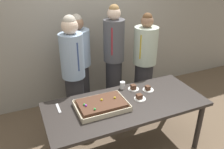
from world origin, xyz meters
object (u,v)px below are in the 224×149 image
object	(u,v)px
drink_cup_nearest	(122,85)
person_serving_front	(144,63)
plated_slice_far_left	(140,97)
cake_server_utensil	(58,108)
person_far_right_suit	(74,74)
plated_slice_near_right	(148,89)
person_green_shirt_behind	(79,65)
plated_slice_near_left	(133,88)
sheet_cake	(102,105)
party_table	(126,109)
person_striped_tie_right	(114,59)

from	to	relation	value
drink_cup_nearest	person_serving_front	size ratio (longest dim) A/B	0.06
plated_slice_far_left	cake_server_utensil	size ratio (longest dim) A/B	0.75
drink_cup_nearest	person_far_right_suit	distance (m)	0.70
plated_slice_near_right	plated_slice_far_left	xyz separation A→B (m)	(-0.21, -0.15, 0.00)
person_green_shirt_behind	plated_slice_far_left	bearing A→B (deg)	24.80
plated_slice_near_left	sheet_cake	bearing A→B (deg)	-157.13
plated_slice_near_right	person_serving_front	distance (m)	0.72
drink_cup_nearest	cake_server_utensil	world-z (taller)	drink_cup_nearest
party_table	plated_slice_near_right	bearing A→B (deg)	21.62
cake_server_utensil	person_serving_front	world-z (taller)	person_serving_front
person_striped_tie_right	plated_slice_near_right	bearing A→B (deg)	42.46
sheet_cake	plated_slice_near_right	distance (m)	0.74
person_serving_front	person_green_shirt_behind	size ratio (longest dim) A/B	1.00
person_serving_front	sheet_cake	bearing A→B (deg)	-0.01
party_table	drink_cup_nearest	distance (m)	0.39
drink_cup_nearest	person_green_shirt_behind	size ratio (longest dim) A/B	0.06
plated_slice_far_left	person_striped_tie_right	distance (m)	0.96
plated_slice_near_right	drink_cup_nearest	size ratio (longest dim) A/B	1.50
plated_slice_near_left	person_serving_front	world-z (taller)	person_serving_front
sheet_cake	person_serving_front	size ratio (longest dim) A/B	0.37
cake_server_utensil	person_striped_tie_right	distance (m)	1.30
plated_slice_near_left	drink_cup_nearest	size ratio (longest dim) A/B	1.50
person_green_shirt_behind	person_striped_tie_right	bearing A→B (deg)	72.69
party_table	plated_slice_near_right	world-z (taller)	plated_slice_near_right
sheet_cake	person_green_shirt_behind	world-z (taller)	person_green_shirt_behind
plated_slice_far_left	cake_server_utensil	bearing A→B (deg)	168.41
plated_slice_near_right	person_striped_tie_right	xyz separation A→B (m)	(-0.15, 0.79, 0.16)
plated_slice_near_right	drink_cup_nearest	bearing A→B (deg)	148.07
drink_cup_nearest	person_green_shirt_behind	world-z (taller)	person_green_shirt_behind
plated_slice_near_left	person_far_right_suit	xyz separation A→B (m)	(-0.70, 0.48, 0.14)
person_far_right_suit	drink_cup_nearest	bearing A→B (deg)	44.53
person_far_right_suit	person_striped_tie_right	bearing A→B (deg)	96.00
party_table	person_green_shirt_behind	xyz separation A→B (m)	(-0.26, 1.15, 0.18)
plated_slice_near_left	person_far_right_suit	bearing A→B (deg)	145.59
plated_slice_near_right	person_green_shirt_behind	distance (m)	1.19
plated_slice_near_left	person_striped_tie_right	bearing A→B (deg)	88.43
person_green_shirt_behind	sheet_cake	bearing A→B (deg)	-0.02
plated_slice_far_left	person_green_shirt_behind	bearing A→B (deg)	111.81
cake_server_utensil	person_serving_front	distance (m)	1.63
plated_slice_far_left	person_far_right_suit	bearing A→B (deg)	132.13
plated_slice_near_left	person_far_right_suit	size ratio (longest dim) A/B	0.09
plated_slice_near_right	person_green_shirt_behind	world-z (taller)	person_green_shirt_behind
sheet_cake	person_serving_front	distance (m)	1.30
drink_cup_nearest	cake_server_utensil	distance (m)	0.92
sheet_cake	drink_cup_nearest	bearing A→B (deg)	36.63
party_table	person_serving_front	distance (m)	1.10
plated_slice_near_right	person_far_right_suit	distance (m)	1.05
cake_server_utensil	plated_slice_near_right	bearing A→B (deg)	-2.60
plated_slice_near_right	person_striped_tie_right	size ratio (longest dim) A/B	0.08
person_striped_tie_right	person_far_right_suit	size ratio (longest dim) A/B	1.03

